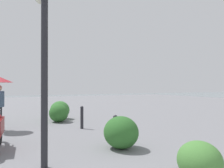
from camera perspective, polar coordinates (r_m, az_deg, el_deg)
lamppost at (r=5.15m, az=-15.92°, el=8.98°), size 0.98×0.28×3.76m
bollard_near at (r=6.65m, az=0.80°, el=-11.06°), size 0.13×0.13×0.88m
bollard_mid at (r=9.47m, az=-7.24°, el=-7.84°), size 0.13×0.13×0.89m
shrub_low at (r=12.33m, az=-12.42°, el=-6.13°), size 1.06×0.96×0.90m
shrub_round at (r=6.50m, az=2.18°, el=-11.53°), size 1.02×0.92×0.87m
shrub_wide at (r=11.36m, az=-12.68°, el=-6.83°), size 0.97×0.88×0.83m
shrub_tall at (r=4.69m, az=20.27°, el=-16.93°), size 0.83×0.75×0.71m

